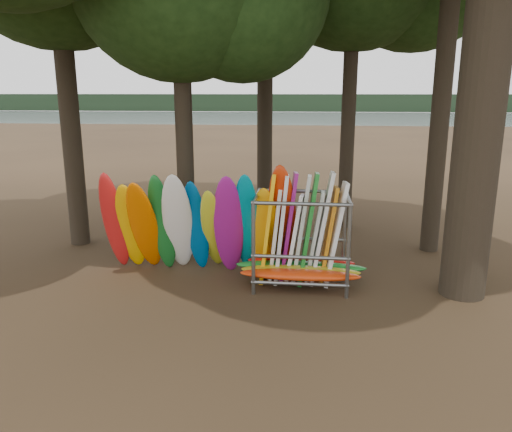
# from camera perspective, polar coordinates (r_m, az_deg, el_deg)

# --- Properties ---
(ground) EXTENTS (120.00, 120.00, 0.00)m
(ground) POSITION_cam_1_polar(r_m,az_deg,el_deg) (12.37, -1.46, -7.98)
(ground) COLOR #47331E
(ground) RESTS_ON ground
(lake) EXTENTS (160.00, 160.00, 0.00)m
(lake) POSITION_cam_1_polar(r_m,az_deg,el_deg) (71.53, 4.89, 10.29)
(lake) COLOR gray
(lake) RESTS_ON ground
(far_shore) EXTENTS (160.00, 4.00, 4.00)m
(far_shore) POSITION_cam_1_polar(r_m,az_deg,el_deg) (121.40, 5.46, 12.75)
(far_shore) COLOR black
(far_shore) RESTS_ON ground
(kayak_row) EXTENTS (5.20, 1.98, 3.09)m
(kayak_row) POSITION_cam_1_polar(r_m,az_deg,el_deg) (12.78, -6.76, -1.06)
(kayak_row) COLOR red
(kayak_row) RESTS_ON ground
(storage_rack) EXTENTS (3.25, 1.50, 2.82)m
(storage_rack) POSITION_cam_1_polar(r_m,az_deg,el_deg) (12.19, 5.16, -3.14)
(storage_rack) COLOR slate
(storage_rack) RESTS_ON ground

